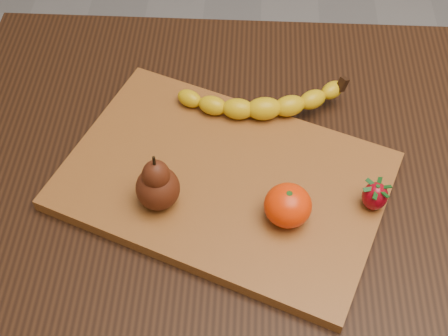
# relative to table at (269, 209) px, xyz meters

# --- Properties ---
(table) EXTENTS (1.00, 0.70, 0.76)m
(table) POSITION_rel_table_xyz_m (0.00, 0.00, 0.00)
(table) COLOR black
(table) RESTS_ON ground
(cutting_board) EXTENTS (0.53, 0.44, 0.02)m
(cutting_board) POSITION_rel_table_xyz_m (-0.07, -0.03, 0.11)
(cutting_board) COLOR brown
(cutting_board) RESTS_ON table
(banana) EXTENTS (0.23, 0.09, 0.04)m
(banana) POSITION_rel_table_xyz_m (-0.02, 0.09, 0.14)
(banana) COLOR gold
(banana) RESTS_ON cutting_board
(pear) EXTENTS (0.08, 0.08, 0.09)m
(pear) POSITION_rel_table_xyz_m (-0.16, -0.08, 0.16)
(pear) COLOR #471B0B
(pear) RESTS_ON cutting_board
(mandarin) EXTENTS (0.07, 0.07, 0.05)m
(mandarin) POSITION_rel_table_xyz_m (0.02, -0.09, 0.15)
(mandarin) COLOR red
(mandarin) RESTS_ON cutting_board
(strawberry) EXTENTS (0.04, 0.04, 0.04)m
(strawberry) POSITION_rel_table_xyz_m (0.14, -0.07, 0.14)
(strawberry) COLOR maroon
(strawberry) RESTS_ON cutting_board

